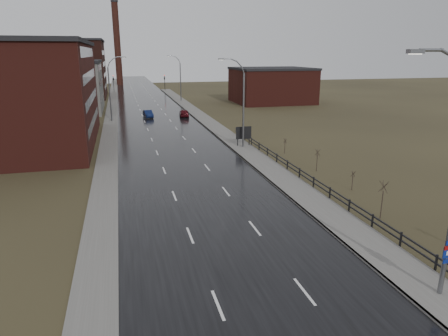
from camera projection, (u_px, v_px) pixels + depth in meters
road at (158, 121)px, 72.14m from camera, size 14.00×300.00×0.06m
sidewalk_right at (244, 149)px, 50.93m from camera, size 3.20×180.00×0.18m
curb_right at (232, 150)px, 50.56m from camera, size 0.16×180.00×0.18m
sidewalk_left at (111, 123)px, 70.17m from camera, size 2.40×260.00×0.12m
warehouse_near at (2, 95)px, 51.29m from camera, size 22.44×28.56×13.50m
warehouse_mid at (61, 86)px, 83.13m from camera, size 16.32×20.40×10.50m
warehouse_far at (55, 69)px, 109.16m from camera, size 26.52×24.48×15.50m
building_right at (272, 85)px, 98.70m from camera, size 18.36×16.32×8.50m
smokestack at (117, 43)px, 150.16m from camera, size 2.70×2.70×30.70m
streetlight_right_mid at (241, 103)px, 50.24m from camera, size 3.36×0.28×11.35m
streetlight_left at (111, 89)px, 70.55m from camera, size 3.36×0.28×11.35m
streetlight_right_far at (179, 78)px, 100.48m from camera, size 3.36×0.28×11.35m
guardrail at (317, 183)px, 35.63m from camera, size 0.10×53.05×1.10m
shrub_c at (382, 199)px, 29.37m from camera, size 0.69×0.73×2.93m
shrub_d at (353, 180)px, 35.73m from camera, size 0.43×0.45×1.79m
shrub_e at (317, 159)px, 41.50m from camera, size 0.56×0.59×2.35m
shrub_f at (285, 146)px, 48.84m from camera, size 0.45×0.48×1.89m
billboard at (244, 133)px, 52.22m from camera, size 2.09×0.17×2.69m
traffic_light_left at (113, 77)px, 124.79m from camera, size 0.58×2.73×5.30m
traffic_light_right at (164, 77)px, 128.62m from camera, size 0.58×2.73×5.30m
car_near at (148, 114)px, 76.14m from camera, size 1.84×4.25×1.36m
car_far at (184, 113)px, 77.00m from camera, size 2.13×4.44×1.46m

